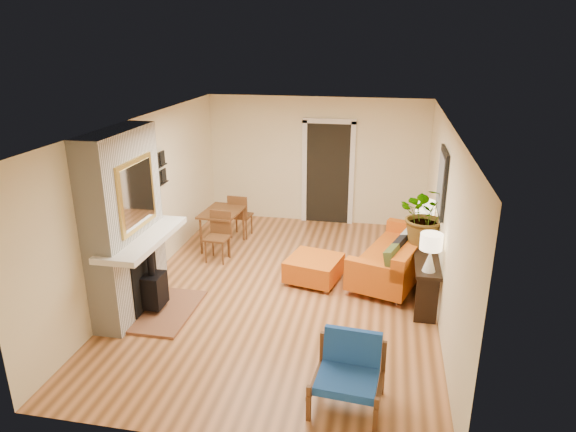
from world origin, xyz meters
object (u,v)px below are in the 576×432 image
at_px(lamp_far, 425,213).
at_px(houseplant, 427,215).
at_px(dining_table, 226,218).
at_px(lamp_near, 431,248).
at_px(blue_chair, 349,368).
at_px(console_table, 425,259).
at_px(ottoman, 314,268).
at_px(sofa, 400,256).

height_order(lamp_far, houseplant, houseplant).
xyz_separation_m(dining_table, lamp_near, (3.48, -1.92, 0.49)).
bearing_deg(blue_chair, console_table, 71.11).
distance_m(ottoman, console_table, 1.73).
bearing_deg(blue_chair, ottoman, 105.74).
bearing_deg(lamp_far, console_table, -90.00).
distance_m(sofa, blue_chair, 3.24).
height_order(lamp_near, lamp_far, same).
height_order(blue_chair, dining_table, dining_table).
bearing_deg(console_table, ottoman, 175.60).
xyz_separation_m(ottoman, lamp_far, (1.68, 0.62, 0.83)).
height_order(blue_chair, houseplant, houseplant).
relative_size(console_table, lamp_near, 3.43).
bearing_deg(lamp_far, sofa, -149.80).
relative_size(blue_chair, console_table, 0.42).
bearing_deg(blue_chair, dining_table, 123.82).
relative_size(dining_table, houseplant, 1.73).
distance_m(ottoman, lamp_near, 2.06).
bearing_deg(lamp_near, houseplant, 90.58).
xyz_separation_m(dining_table, lamp_far, (3.48, -0.46, 0.49)).
relative_size(sofa, lamp_far, 4.25).
relative_size(dining_table, lamp_near, 3.01).
bearing_deg(console_table, sofa, 121.92).
xyz_separation_m(blue_chair, lamp_far, (0.90, 3.39, 0.65)).
height_order(console_table, lamp_near, lamp_near).
relative_size(console_table, houseplant, 1.97).
relative_size(lamp_near, lamp_far, 1.00).
height_order(sofa, lamp_near, lamp_near).
bearing_deg(lamp_far, houseplant, -91.19).
height_order(console_table, lamp_far, lamp_far).
relative_size(blue_chair, dining_table, 0.48).
bearing_deg(houseplant, ottoman, -175.25).
xyz_separation_m(lamp_near, houseplant, (-0.01, 0.98, 0.13)).
distance_m(lamp_far, houseplant, 0.50).
distance_m(sofa, lamp_near, 1.48).
distance_m(dining_table, lamp_far, 3.55).
relative_size(lamp_far, houseplant, 0.57).
height_order(sofa, houseplant, houseplant).
relative_size(sofa, ottoman, 2.43).
distance_m(blue_chair, lamp_near, 2.23).
relative_size(ottoman, blue_chair, 1.20).
bearing_deg(lamp_near, lamp_far, 90.00).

